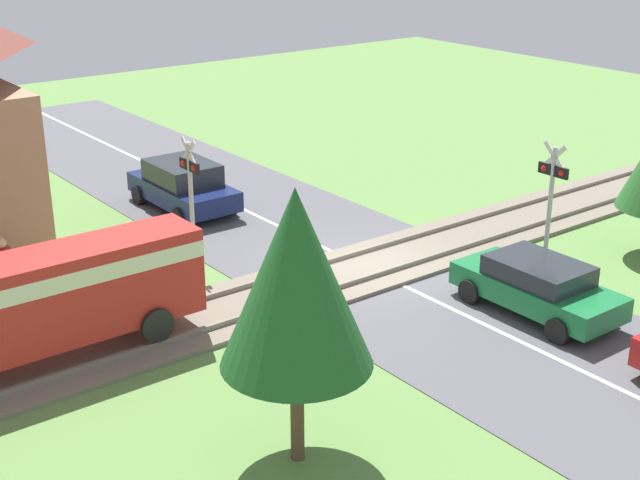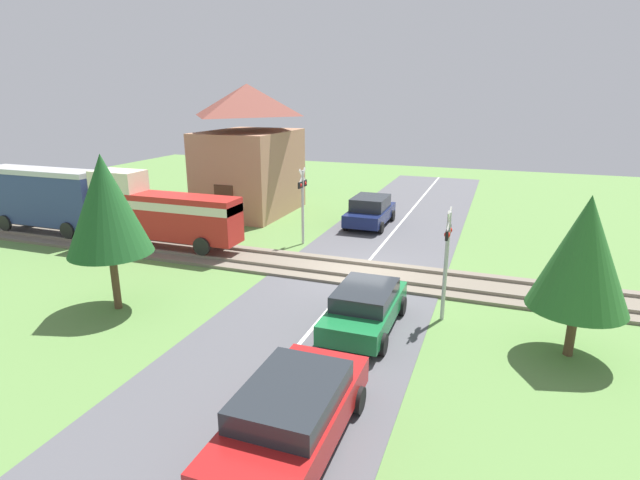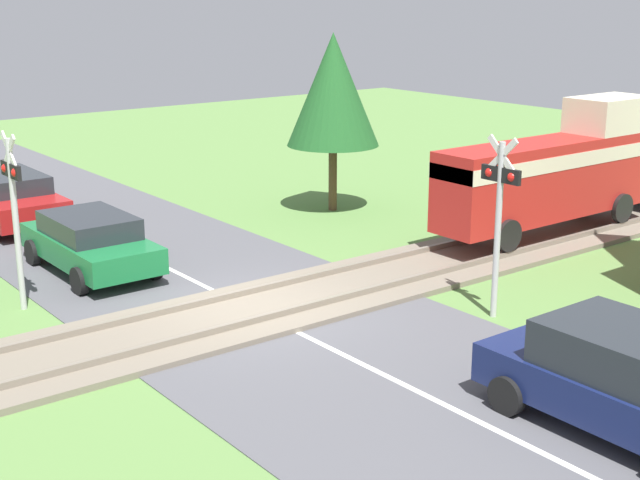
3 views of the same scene
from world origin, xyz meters
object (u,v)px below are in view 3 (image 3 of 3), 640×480
object	(u,v)px
car_behind_queue	(6,197)
crossing_signal_east_approach	(499,204)
car_far_side	(625,378)
train	(631,152)
crossing_signal_west_approach	(14,199)
car_near_crossing	(90,241)

from	to	relation	value
car_behind_queue	crossing_signal_east_approach	size ratio (longest dim) A/B	1.30
car_far_side	car_behind_queue	bearing A→B (deg)	-170.40
train	crossing_signal_west_approach	distance (m)	15.99
crossing_signal_west_approach	crossing_signal_east_approach	world-z (taller)	same
car_far_side	crossing_signal_east_approach	xyz separation A→B (m)	(-4.24, 2.07, 1.42)
car_near_crossing	car_behind_queue	world-z (taller)	car_behind_queue
train	crossing_signal_east_approach	bearing A→B (deg)	-71.14
train	car_behind_queue	size ratio (longest dim) A/B	2.95
car_near_crossing	crossing_signal_west_approach	bearing A→B (deg)	-55.24
crossing_signal_east_approach	crossing_signal_west_approach	bearing A→B (deg)	-130.26
train	car_behind_queue	distance (m)	16.85
car_far_side	car_behind_queue	world-z (taller)	car_far_side
train	crossing_signal_east_approach	world-z (taller)	crossing_signal_east_approach
car_near_crossing	crossing_signal_west_approach	size ratio (longest dim) A/B	1.16
car_behind_queue	crossing_signal_east_approach	xyz separation A→B (m)	(12.80, 4.95, 1.48)
crossing_signal_west_approach	car_behind_queue	bearing A→B (deg)	163.24
train	crossing_signal_west_approach	size ratio (longest dim) A/B	3.85
train	crossing_signal_west_approach	world-z (taller)	crossing_signal_west_approach
crossing_signal_east_approach	car_near_crossing	bearing A→B (deg)	-146.14
car_behind_queue	crossing_signal_west_approach	bearing A→B (deg)	-16.76
car_near_crossing	car_behind_queue	size ratio (longest dim) A/B	0.89
crossing_signal_west_approach	crossing_signal_east_approach	distance (m)	9.19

